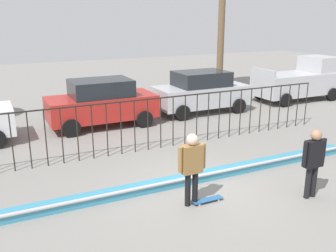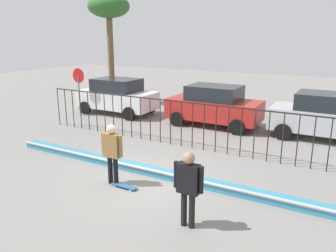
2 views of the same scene
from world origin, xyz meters
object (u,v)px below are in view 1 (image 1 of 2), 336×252
object	(u,v)px
skateboard	(207,200)
parked_car_red	(102,102)
skateboarder	(192,163)
parked_car_silver	(201,91)
camera_operator	(314,157)
pickup_truck	(301,80)

from	to	relation	value
skateboard	parked_car_red	world-z (taller)	parked_car_red
skateboarder	parked_car_silver	size ratio (longest dim) A/B	0.41
skateboarder	parked_car_red	world-z (taller)	parked_car_red
skateboarder	skateboard	world-z (taller)	skateboarder
parked_car_silver	camera_operator	bearing A→B (deg)	-100.90
parked_car_silver	skateboard	bearing A→B (deg)	-117.60
parked_car_red	parked_car_silver	xyz separation A→B (m)	(4.78, 0.23, 0.00)
pickup_truck	camera_operator	bearing A→B (deg)	-127.93
camera_operator	skateboarder	bearing A→B (deg)	38.68
camera_operator	skateboard	bearing A→B (deg)	37.04
camera_operator	parked_car_red	size ratio (longest dim) A/B	0.41
skateboarder	parked_car_silver	bearing A→B (deg)	61.47
skateboarder	skateboard	xyz separation A→B (m)	(0.42, -0.06, -1.01)
camera_operator	pickup_truck	distance (m)	11.85
parked_car_red	parked_car_silver	world-z (taller)	same
skateboarder	camera_operator	bearing A→B (deg)	-14.92
skateboard	pickup_truck	bearing A→B (deg)	43.25
skateboard	pickup_truck	distance (m)	13.11
camera_operator	pickup_truck	bearing A→B (deg)	-75.89
parked_car_red	skateboarder	bearing A→B (deg)	-94.26
parked_car_red	parked_car_silver	size ratio (longest dim) A/B	1.00
skateboarder	pickup_truck	bearing A→B (deg)	38.75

